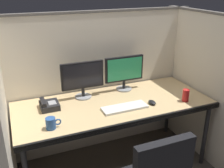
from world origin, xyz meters
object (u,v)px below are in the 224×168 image
at_px(monitor_right, 124,71).
at_px(keyboard_main, 125,108).
at_px(monitor_left, 83,78).
at_px(computer_mouse, 152,102).
at_px(coffee_mug, 51,123).
at_px(desk_phone, 49,105).
at_px(soda_can, 186,95).
at_px(desk, 114,108).

distance_m(monitor_right, keyboard_main, 0.50).
height_order(monitor_left, computer_mouse, monitor_left).
height_order(monitor_right, computer_mouse, monitor_right).
bearing_deg(coffee_mug, desk_phone, 83.30).
bearing_deg(coffee_mug, soda_can, 0.15).
distance_m(keyboard_main, computer_mouse, 0.29).
bearing_deg(computer_mouse, desk_phone, 162.73).
height_order(monitor_left, soda_can, monitor_left).
distance_m(computer_mouse, coffee_mug, 0.98).
relative_size(monitor_left, monitor_right, 1.00).
height_order(monitor_right, coffee_mug, monitor_right).
relative_size(desk, coffee_mug, 15.08).
bearing_deg(desk, soda_can, -18.21).
distance_m(desk, monitor_left, 0.44).
bearing_deg(computer_mouse, desk, 155.28).
bearing_deg(coffee_mug, monitor_left, 49.23).
xyz_separation_m(keyboard_main, computer_mouse, (0.29, -0.01, 0.01)).
relative_size(computer_mouse, soda_can, 0.79).
bearing_deg(desk_phone, desk, -12.92).
distance_m(keyboard_main, coffee_mug, 0.70).
bearing_deg(monitor_left, coffee_mug, -130.77).
distance_m(monitor_left, computer_mouse, 0.73).
bearing_deg(computer_mouse, soda_can, -11.33).
xyz_separation_m(keyboard_main, coffee_mug, (-0.69, -0.08, 0.04)).
relative_size(soda_can, desk_phone, 0.64).
xyz_separation_m(computer_mouse, desk_phone, (-0.94, 0.29, 0.02)).
bearing_deg(monitor_right, desk_phone, -170.69).
bearing_deg(desk, computer_mouse, -24.72).
height_order(computer_mouse, coffee_mug, coffee_mug).
distance_m(keyboard_main, soda_can, 0.63).
bearing_deg(soda_can, monitor_right, 131.39).
relative_size(keyboard_main, computer_mouse, 4.48).
bearing_deg(monitor_right, soda_can, -48.61).
bearing_deg(desk, monitor_right, 50.07).
bearing_deg(soda_can, monitor_left, 152.55).
height_order(monitor_right, desk_phone, monitor_right).
distance_m(monitor_right, soda_can, 0.68).
height_order(desk, monitor_right, monitor_right).
bearing_deg(coffee_mug, desk, 19.02).
height_order(computer_mouse, desk_phone, desk_phone).
bearing_deg(monitor_left, soda_can, -27.45).
bearing_deg(keyboard_main, computer_mouse, -2.74).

